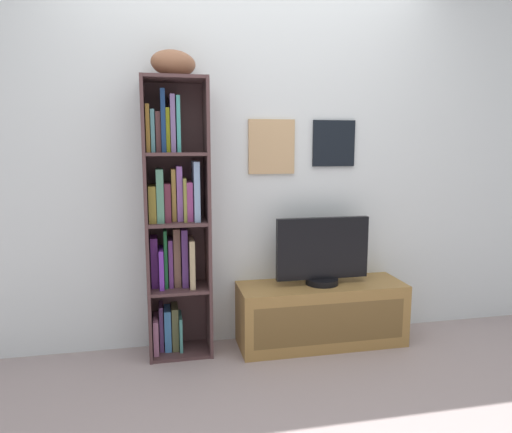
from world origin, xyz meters
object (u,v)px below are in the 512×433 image
Objects in this scene: television at (323,252)px; football at (173,63)px; bookshelf at (174,221)px; tv_stand at (321,314)px.

football is at bearing 176.99° from television.
football is (0.02, -0.03, 0.96)m from bookshelf.
tv_stand is at bearing -4.83° from bookshelf.
bookshelf is 2.78× the size of television.
tv_stand is (0.95, -0.05, -1.63)m from football.
bookshelf is at bearing 175.24° from television.
tv_stand is 1.78× the size of television.
bookshelf is 1.18m from tv_stand.
football is at bearing -53.47° from bookshelf.
football reaches higher than tv_stand.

